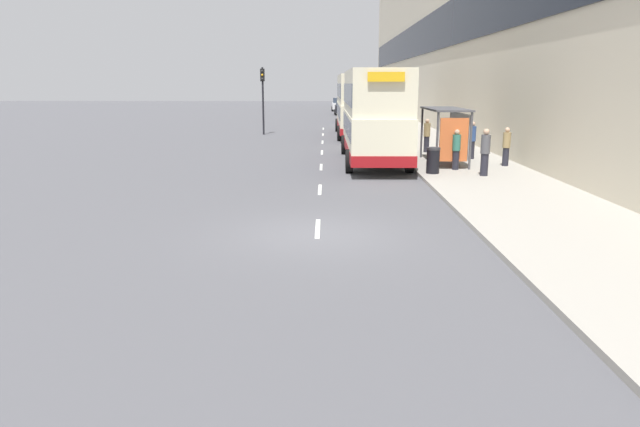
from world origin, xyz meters
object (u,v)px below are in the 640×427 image
object	(u,v)px
pedestrian_2	(456,149)
car_1	(343,107)
double_decker_bus_ahead	(356,104)
pedestrian_1	(485,152)
litter_bin	(433,160)
car_2	(349,110)
pedestrian_4	(506,146)
car_0	(339,105)
traffic_light_far_kerb	(263,90)
pedestrian_3	(427,135)
pedestrian_at_shelter	(472,140)
car_3	(349,113)
double_decker_bus_near	(374,114)
bus_shelter	(450,125)

from	to	relation	value
pedestrian_2	car_1	bearing A→B (deg)	94.26
double_decker_bus_ahead	pedestrian_1	size ratio (longest dim) A/B	6.22
car_1	litter_bin	world-z (taller)	car_1
car_2	pedestrian_4	world-z (taller)	pedestrian_4
car_0	pedestrian_4	xyz separation A→B (m)	(6.14, -54.26, 0.13)
traffic_light_far_kerb	pedestrian_3	bearing A→B (deg)	-50.69
pedestrian_1	pedestrian_at_shelter	bearing A→B (deg)	81.43
car_3	double_decker_bus_near	bearing A→B (deg)	-90.01
double_decker_bus_ahead	car_0	world-z (taller)	double_decker_bus_ahead
car_3	double_decker_bus_ahead	bearing A→B (deg)	-90.34
bus_shelter	traffic_light_far_kerb	size ratio (longest dim) A/B	0.87
car_0	pedestrian_2	bearing A→B (deg)	-86.19
bus_shelter	car_0	size ratio (longest dim) A/B	1.03
bus_shelter	pedestrian_1	world-z (taller)	bus_shelter
car_0	pedestrian_2	distance (m)	55.52
car_1	traffic_light_far_kerb	size ratio (longest dim) A/B	0.90
double_decker_bus_ahead	pedestrian_2	size ratio (longest dim) A/B	6.80
car_0	pedestrian_2	xyz separation A→B (m)	(3.69, -55.40, 0.13)
pedestrian_2	litter_bin	world-z (taller)	pedestrian_2
bus_shelter	litter_bin	size ratio (longest dim) A/B	4.00
pedestrian_1	pedestrian_3	world-z (taller)	pedestrian_1
car_0	car_1	distance (m)	9.49
litter_bin	car_0	bearing A→B (deg)	92.57
double_decker_bus_ahead	car_1	world-z (taller)	double_decker_bus_ahead
pedestrian_4	pedestrian_1	bearing A→B (deg)	-121.36
pedestrian_4	car_0	bearing A→B (deg)	96.46
double_decker_bus_ahead	car_0	xyz separation A→B (m)	(-0.38, 38.12, -1.41)
double_decker_bus_near	double_decker_bus_ahead	xyz separation A→B (m)	(-0.08, 14.16, 0.00)
double_decker_bus_near	pedestrian_3	size ratio (longest dim) A/B	5.86
car_0	pedestrian_at_shelter	xyz separation A→B (m)	(5.24, -51.81, 0.18)
car_0	pedestrian_2	world-z (taller)	pedestrian_2
pedestrian_1	car_3	bearing A→B (deg)	96.77
double_decker_bus_near	double_decker_bus_ahead	distance (m)	14.16
pedestrian_3	litter_bin	xyz separation A→B (m)	(-1.00, -7.34, -0.37)
double_decker_bus_near	pedestrian_4	world-z (taller)	double_decker_bus_near
double_decker_bus_ahead	pedestrian_3	size ratio (longest dim) A/B	6.57
car_3	pedestrian_4	distance (m)	31.33
pedestrian_1	traffic_light_far_kerb	size ratio (longest dim) A/B	0.38
pedestrian_at_shelter	pedestrian_3	bearing A→B (deg)	122.11
bus_shelter	double_decker_bus_ahead	size ratio (longest dim) A/B	0.37
car_3	pedestrian_2	xyz separation A→B (m)	(3.22, -31.96, 0.11)
bus_shelter	traffic_light_far_kerb	xyz separation A→B (m)	(-10.17, 16.74, 1.39)
car_1	pedestrian_3	distance (m)	39.75
car_1	pedestrian_3	bearing A→B (deg)	-85.28
pedestrian_1	double_decker_bus_near	bearing A→B (deg)	130.00
pedestrian_1	litter_bin	size ratio (longest dim) A/B	1.76
car_1	pedestrian_3	size ratio (longest dim) A/B	2.50
double_decker_bus_near	pedestrian_2	bearing A→B (deg)	-44.10
car_1	pedestrian_4	world-z (taller)	pedestrian_4
bus_shelter	car_0	bearing A→B (deg)	94.00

